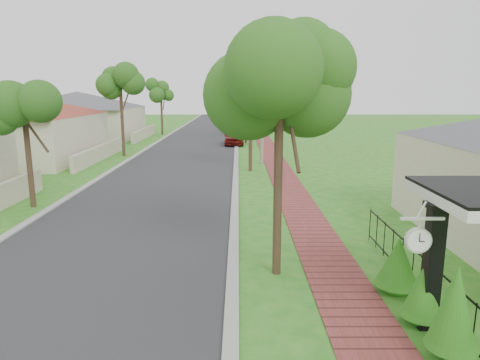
% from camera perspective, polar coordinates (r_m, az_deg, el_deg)
% --- Properties ---
extents(ground, '(160.00, 160.00, 0.00)m').
position_cam_1_polar(ground, '(9.89, -4.99, -15.80)').
color(ground, '#24741B').
rests_on(ground, ground).
extents(road, '(7.00, 120.00, 0.02)m').
position_cam_1_polar(road, '(29.35, -7.66, 2.63)').
color(road, '#28282B').
rests_on(road, ground).
extents(kerb_right, '(0.30, 120.00, 0.10)m').
position_cam_1_polar(kerb_right, '(29.10, -0.51, 2.66)').
color(kerb_right, '#9E9E99').
rests_on(kerb_right, ground).
extents(kerb_left, '(0.30, 120.00, 0.10)m').
position_cam_1_polar(kerb_left, '(30.04, -14.59, 2.57)').
color(kerb_left, '#9E9E99').
rests_on(kerb_left, ground).
extents(sidewalk, '(1.50, 120.00, 0.03)m').
position_cam_1_polar(sidewalk, '(29.21, 4.60, 2.66)').
color(sidewalk, brown).
rests_on(sidewalk, ground).
extents(porch_post, '(0.48, 0.48, 2.52)m').
position_cam_1_polar(porch_post, '(9.27, 24.19, -11.17)').
color(porch_post, black).
rests_on(porch_post, ground).
extents(picket_fence, '(0.03, 8.02, 1.00)m').
position_cam_1_polar(picket_fence, '(10.47, 23.44, -11.96)').
color(picket_fence, black).
rests_on(picket_fence, ground).
extents(street_trees, '(10.70, 37.65, 5.89)m').
position_cam_1_polar(street_trees, '(35.78, -6.24, 11.57)').
color(street_trees, '#382619').
rests_on(street_trees, ground).
extents(hedge_row, '(0.89, 4.89, 2.19)m').
position_cam_1_polar(hedge_row, '(8.87, 25.00, -14.51)').
color(hedge_row, '#1A6A15').
rests_on(hedge_row, ground).
extents(far_house_red, '(15.56, 15.56, 4.60)m').
position_cam_1_polar(far_house_red, '(32.86, -29.09, 6.35)').
color(far_house_red, beige).
rests_on(far_house_red, ground).
extents(far_house_grey, '(15.56, 15.56, 4.60)m').
position_cam_1_polar(far_house_grey, '(45.61, -20.67, 8.15)').
color(far_house_grey, beige).
rests_on(far_house_grey, ground).
extents(parked_car_red, '(1.75, 4.16, 1.40)m').
position_cam_1_polar(parked_car_red, '(37.65, -0.83, 5.79)').
color(parked_car_red, maroon).
rests_on(parked_car_red, ground).
extents(parked_car_white, '(1.95, 4.84, 1.56)m').
position_cam_1_polar(parked_car_white, '(48.18, -0.70, 7.18)').
color(parked_car_white, silver).
rests_on(parked_car_white, ground).
extents(near_tree, '(2.35, 2.35, 6.04)m').
position_cam_1_polar(near_tree, '(10.30, 5.34, 13.10)').
color(near_tree, '#382619').
rests_on(near_tree, ground).
extents(utility_pole, '(1.20, 0.24, 8.59)m').
position_cam_1_polar(utility_pole, '(27.42, 2.98, 11.23)').
color(utility_pole, gray).
rests_on(utility_pole, ground).
extents(station_clock, '(0.80, 0.13, 0.67)m').
position_cam_1_polar(station_clock, '(8.45, 22.68, -7.23)').
color(station_clock, silver).
rests_on(station_clock, ground).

